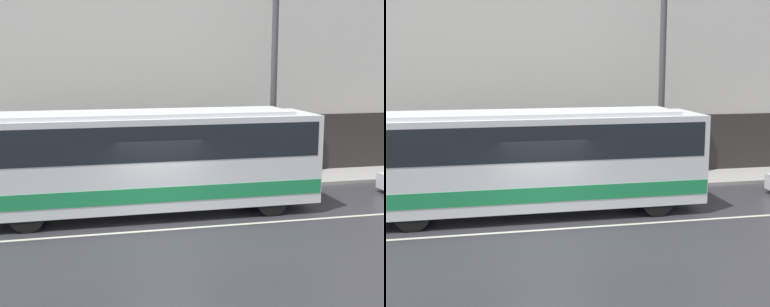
# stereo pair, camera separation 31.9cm
# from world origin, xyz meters

# --- Properties ---
(ground_plane) EXTENTS (60.00, 60.00, 0.00)m
(ground_plane) POSITION_xyz_m (0.00, 0.00, 0.00)
(ground_plane) COLOR #333338
(sidewalk) EXTENTS (60.00, 2.41, 0.13)m
(sidewalk) POSITION_xyz_m (0.00, 5.21, 0.06)
(sidewalk) COLOR #A09E99
(sidewalk) RESTS_ON ground_plane
(building_facade) EXTENTS (60.00, 0.35, 10.04)m
(building_facade) POSITION_xyz_m (0.00, 6.55, 4.84)
(building_facade) COLOR silver
(building_facade) RESTS_ON ground_plane
(lane_stripe) EXTENTS (54.00, 0.14, 0.01)m
(lane_stripe) POSITION_xyz_m (0.00, 0.00, 0.00)
(lane_stripe) COLOR beige
(lane_stripe) RESTS_ON ground_plane
(transit_bus) EXTENTS (11.31, 2.52, 3.23)m
(transit_bus) POSITION_xyz_m (-0.51, 1.76, 1.82)
(transit_bus) COLOR white
(transit_bus) RESTS_ON ground_plane
(utility_pole_near) EXTENTS (0.24, 0.24, 8.09)m
(utility_pole_near) POSITION_xyz_m (5.15, 4.80, 4.18)
(utility_pole_near) COLOR #4C4C4F
(utility_pole_near) RESTS_ON sidewalk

